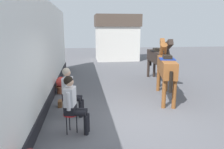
{
  "coord_description": "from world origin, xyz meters",
  "views": [
    {
      "loc": [
        -1.27,
        -5.27,
        2.44
      ],
      "look_at": [
        -0.4,
        1.2,
        1.05
      ],
      "focal_mm": 34.56,
      "sensor_mm": 36.0,
      "label": 1
    }
  ],
  "objects_px": {
    "flower_planter_farthest": "(61,85)",
    "satchel_bag": "(60,104)",
    "seated_visitor_near": "(73,102)",
    "saddled_horse_near": "(166,66)",
    "seated_visitor_far": "(70,89)",
    "saddled_horse_far": "(158,57)"
  },
  "relations": [
    {
      "from": "satchel_bag",
      "to": "seated_visitor_far",
      "type": "bearing_deg",
      "value": -154.53
    },
    {
      "from": "seated_visitor_far",
      "to": "satchel_bag",
      "type": "height_order",
      "value": "seated_visitor_far"
    },
    {
      "from": "seated_visitor_near",
      "to": "saddled_horse_near",
      "type": "height_order",
      "value": "saddled_horse_near"
    },
    {
      "from": "flower_planter_farthest",
      "to": "satchel_bag",
      "type": "xyz_separation_m",
      "value": [
        0.09,
        -1.53,
        -0.23
      ]
    },
    {
      "from": "saddled_horse_near",
      "to": "flower_planter_farthest",
      "type": "bearing_deg",
      "value": 164.29
    },
    {
      "from": "seated_visitor_near",
      "to": "flower_planter_farthest",
      "type": "bearing_deg",
      "value": 100.03
    },
    {
      "from": "seated_visitor_near",
      "to": "flower_planter_farthest",
      "type": "relative_size",
      "value": 2.17
    },
    {
      "from": "seated_visitor_far",
      "to": "satchel_bag",
      "type": "bearing_deg",
      "value": 115.76
    },
    {
      "from": "seated_visitor_far",
      "to": "flower_planter_farthest",
      "type": "height_order",
      "value": "seated_visitor_far"
    },
    {
      "from": "saddled_horse_near",
      "to": "satchel_bag",
      "type": "height_order",
      "value": "saddled_horse_near"
    },
    {
      "from": "seated_visitor_near",
      "to": "satchel_bag",
      "type": "distance_m",
      "value": 2.03
    },
    {
      "from": "seated_visitor_near",
      "to": "satchel_bag",
      "type": "xyz_separation_m",
      "value": [
        -0.5,
        1.85,
        -0.68
      ]
    },
    {
      "from": "seated_visitor_near",
      "to": "flower_planter_farthest",
      "type": "distance_m",
      "value": 3.46
    },
    {
      "from": "seated_visitor_near",
      "to": "flower_planter_farthest",
      "type": "xyz_separation_m",
      "value": [
        -0.6,
        3.37,
        -0.44
      ]
    },
    {
      "from": "saddled_horse_near",
      "to": "saddled_horse_far",
      "type": "relative_size",
      "value": 0.98
    },
    {
      "from": "seated_visitor_far",
      "to": "saddled_horse_far",
      "type": "distance_m",
      "value": 5.21
    },
    {
      "from": "flower_planter_farthest",
      "to": "saddled_horse_near",
      "type": "bearing_deg",
      "value": -15.71
    },
    {
      "from": "saddled_horse_near",
      "to": "saddled_horse_far",
      "type": "distance_m",
      "value": 2.35
    },
    {
      "from": "satchel_bag",
      "to": "seated_visitor_near",
      "type": "bearing_deg",
      "value": -165.1
    },
    {
      "from": "seated_visitor_far",
      "to": "satchel_bag",
      "type": "distance_m",
      "value": 1.1
    },
    {
      "from": "flower_planter_farthest",
      "to": "satchel_bag",
      "type": "bearing_deg",
      "value": -86.45
    },
    {
      "from": "seated_visitor_near",
      "to": "saddled_horse_far",
      "type": "xyz_separation_m",
      "value": [
        3.67,
        4.61,
        0.38
      ]
    }
  ]
}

